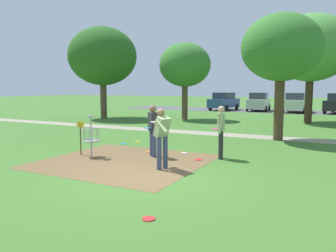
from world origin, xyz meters
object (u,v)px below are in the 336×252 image
object	(u,v)px
tree_mid_center	(281,48)
tree_mid_right	(103,56)
frisbee_scattered_a	(184,153)
frisbee_scattered_b	(148,152)
tree_near_left	(185,65)
frisbee_mid_grass	(138,142)
frisbee_near_basket	(149,219)
disc_golf_basket	(90,134)
parked_car_center_right	(296,103)
tree_mid_left	(311,48)
player_foreground_watching	(153,128)
parked_car_center_left	(259,102)
frisbee_far_right	(123,144)
frisbee_far_left	(198,160)
player_waiting_left	(221,129)
parked_car_leftmost	(224,101)
player_throwing	(162,134)

from	to	relation	value
tree_mid_center	tree_mid_right	size ratio (longest dim) A/B	0.80
frisbee_scattered_a	frisbee_scattered_b	xyz separation A→B (m)	(-1.22, -0.44, 0.00)
tree_near_left	frisbee_mid_grass	bearing A→B (deg)	-76.23
frisbee_mid_grass	frisbee_near_basket	bearing A→B (deg)	-55.86
frisbee_mid_grass	tree_mid_center	world-z (taller)	tree_mid_center
disc_golf_basket	frisbee_near_basket	size ratio (longest dim) A/B	6.11
parked_car_center_right	frisbee_scattered_b	bearing A→B (deg)	-95.39
tree_mid_left	tree_mid_center	distance (m)	8.60
player_foreground_watching	tree_mid_right	bearing A→B (deg)	134.71
frisbee_mid_grass	parked_car_center_left	world-z (taller)	parked_car_center_left
frisbee_mid_grass	tree_mid_right	size ratio (longest dim) A/B	0.04
tree_near_left	tree_mid_left	xyz separation A→B (m)	(8.20, 1.64, 0.92)
player_foreground_watching	parked_car_center_right	distance (m)	24.10
frisbee_scattered_a	parked_car_center_right	world-z (taller)	parked_car_center_right
frisbee_far_right	tree_mid_center	xyz separation A→B (m)	(5.43, 4.02, 3.96)
frisbee_mid_grass	tree_mid_center	distance (m)	7.32
frisbee_near_basket	tree_near_left	size ratio (longest dim) A/B	0.04
frisbee_far_left	tree_mid_left	xyz separation A→B (m)	(2.04, 13.95, 4.83)
player_foreground_watching	player_waiting_left	world-z (taller)	same
tree_mid_center	tree_mid_right	xyz separation A→B (m)	(-13.62, 5.01, 0.67)
frisbee_far_right	disc_golf_basket	bearing A→B (deg)	-79.01
frisbee_scattered_a	player_foreground_watching	bearing A→B (deg)	-123.39
frisbee_far_left	parked_car_leftmost	bearing A→B (deg)	106.29
player_waiting_left	tree_mid_right	xyz separation A→B (m)	(-12.63, 9.89, 3.68)
frisbee_far_left	frisbee_scattered_b	xyz separation A→B (m)	(-2.09, 0.37, 0.00)
tree_mid_center	frisbee_far_left	bearing A→B (deg)	-105.92
player_throwing	frisbee_near_basket	xyz separation A→B (m)	(1.53, -3.28, -0.98)
parked_car_center_right	player_throwing	bearing A→B (deg)	-91.31
frisbee_mid_grass	frisbee_far_left	bearing A→B (deg)	-30.25
player_foreground_watching	frisbee_scattered_b	bearing A→B (deg)	132.52
parked_car_center_left	frisbee_mid_grass	bearing A→B (deg)	-90.55
tree_mid_right	parked_car_leftmost	world-z (taller)	tree_mid_right
frisbee_mid_grass	player_foreground_watching	bearing A→B (deg)	-47.99
player_waiting_left	disc_golf_basket	bearing A→B (deg)	-156.24
parked_car_leftmost	frisbee_scattered_a	bearing A→B (deg)	-75.19
player_foreground_watching	tree_near_left	xyz separation A→B (m)	(-4.62, 12.53, 2.96)
player_foreground_watching	frisbee_far_left	world-z (taller)	player_foreground_watching
frisbee_far_right	parked_car_center_left	distance (m)	22.93
player_foreground_watching	frisbee_scattered_b	world-z (taller)	player_foreground_watching
disc_golf_basket	parked_car_center_right	distance (m)	25.28
tree_mid_right	disc_golf_basket	bearing A→B (deg)	-53.19
player_throwing	player_waiting_left	world-z (taller)	same
parked_car_center_left	parked_car_center_right	size ratio (longest dim) A/B	1.02
frisbee_scattered_b	tree_mid_left	xyz separation A→B (m)	(4.12, 13.58, 4.83)
frisbee_near_basket	parked_car_center_right	world-z (taller)	parked_car_center_right
tree_mid_center	tree_mid_right	bearing A→B (deg)	159.81
frisbee_near_basket	frisbee_mid_grass	distance (m)	8.45
tree_mid_left	player_throwing	bearing A→B (deg)	-99.12
tree_near_left	parked_car_center_right	size ratio (longest dim) A/B	1.30
player_waiting_left	frisbee_scattered_a	xyz separation A→B (m)	(-1.43, 0.28, -0.96)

